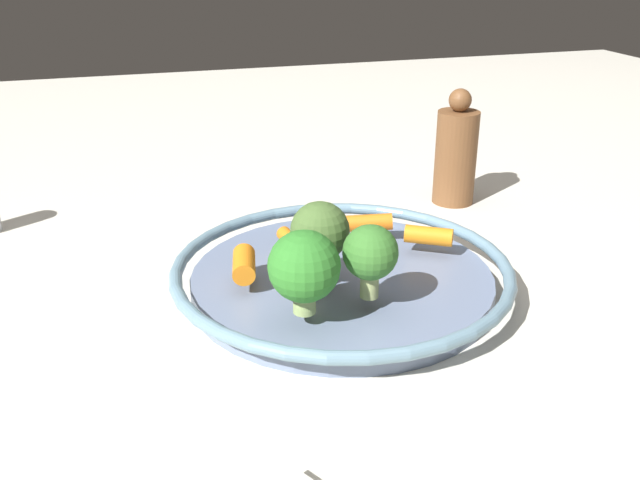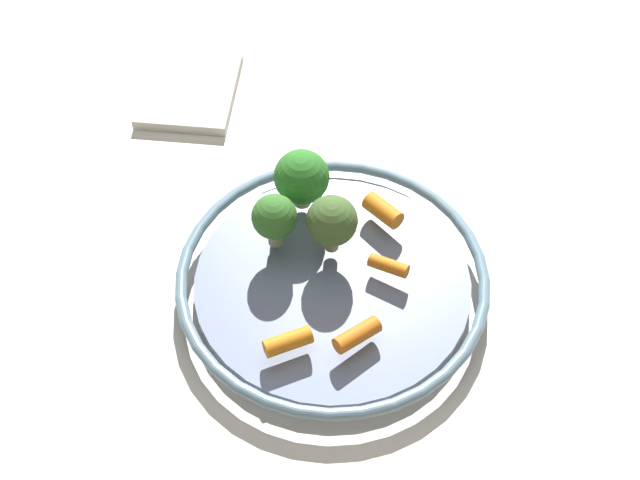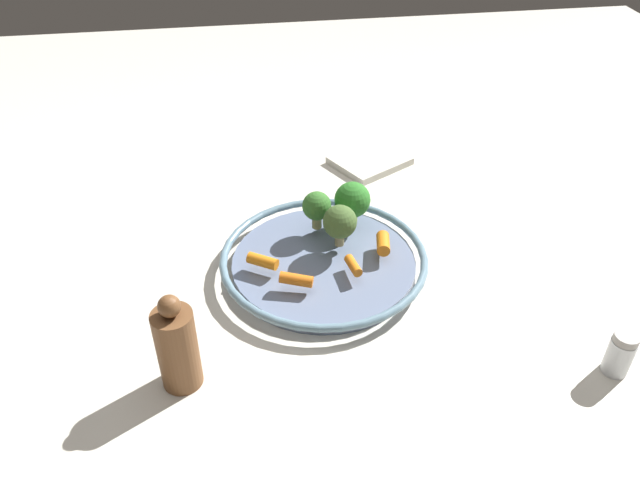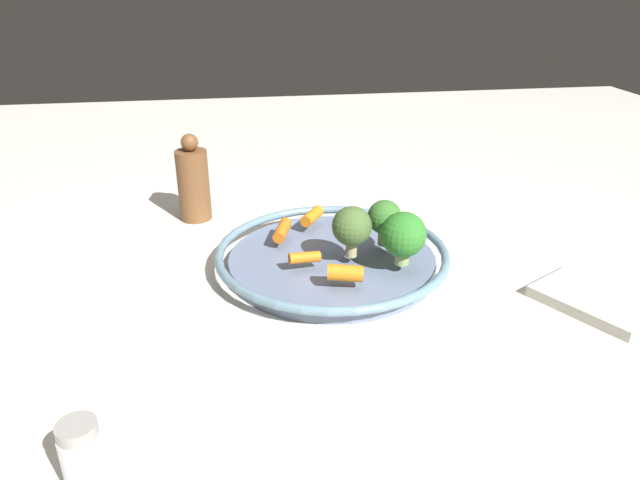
% 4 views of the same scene
% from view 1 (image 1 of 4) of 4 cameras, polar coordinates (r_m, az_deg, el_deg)
% --- Properties ---
extents(ground_plane, '(2.41, 2.41, 0.00)m').
position_cam_1_polar(ground_plane, '(0.68, 1.75, -4.20)').
color(ground_plane, silver).
extents(serving_bowl, '(0.32, 0.32, 0.03)m').
position_cam_1_polar(serving_bowl, '(0.67, 1.76, -2.92)').
color(serving_bowl, slate).
rests_on(serving_bowl, ground_plane).
extents(baby_carrot_near_rim, '(0.05, 0.04, 0.02)m').
position_cam_1_polar(baby_carrot_near_rim, '(0.71, 8.73, 0.35)').
color(baby_carrot_near_rim, orange).
rests_on(baby_carrot_near_rim, serving_bowl).
extents(baby_carrot_back, '(0.02, 0.04, 0.02)m').
position_cam_1_polar(baby_carrot_back, '(0.69, -2.30, -0.13)').
color(baby_carrot_back, orange).
rests_on(baby_carrot_back, serving_bowl).
extents(baby_carrot_left, '(0.05, 0.03, 0.02)m').
position_cam_1_polar(baby_carrot_left, '(0.73, 3.94, 1.40)').
color(baby_carrot_left, orange).
rests_on(baby_carrot_left, serving_bowl).
extents(baby_carrot_center, '(0.03, 0.05, 0.02)m').
position_cam_1_polar(baby_carrot_center, '(0.64, -6.12, -1.98)').
color(baby_carrot_center, orange).
rests_on(baby_carrot_center, serving_bowl).
extents(broccoli_floret_edge, '(0.05, 0.05, 0.07)m').
position_cam_1_polar(broccoli_floret_edge, '(0.59, 3.70, -1.18)').
color(broccoli_floret_edge, '#9AA666').
rests_on(broccoli_floret_edge, serving_bowl).
extents(broccoli_floret_mid, '(0.06, 0.06, 0.07)m').
position_cam_1_polar(broccoli_floret_mid, '(0.56, -1.28, -2.21)').
color(broccoli_floret_mid, '#94AC66').
rests_on(broccoli_floret_mid, serving_bowl).
extents(broccoli_floret_large, '(0.05, 0.05, 0.07)m').
position_cam_1_polar(broccoli_floret_large, '(0.62, -0.01, 0.65)').
color(broccoli_floret_large, tan).
rests_on(broccoli_floret_large, serving_bowl).
extents(pepper_mill, '(0.05, 0.05, 0.14)m').
position_cam_1_polar(pepper_mill, '(0.90, 10.87, 6.80)').
color(pepper_mill, brown).
rests_on(pepper_mill, ground_plane).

